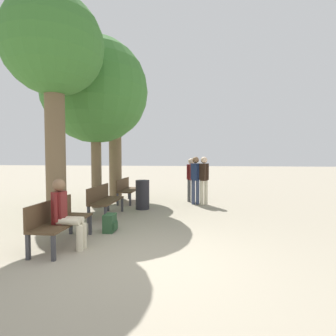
{
  "coord_description": "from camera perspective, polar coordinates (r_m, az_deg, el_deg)",
  "views": [
    {
      "loc": [
        0.92,
        -4.16,
        1.74
      ],
      "look_at": [
        -0.02,
        3.62,
        1.37
      ],
      "focal_mm": 28.0,
      "sensor_mm": 36.0,
      "label": 1
    }
  ],
  "objects": [
    {
      "name": "ground_plane",
      "position": [
        4.6,
        -5.51,
        -19.46
      ],
      "size": [
        80.0,
        80.0,
        0.0
      ],
      "primitive_type": "plane",
      "color": "gray"
    },
    {
      "name": "bench_row_2",
      "position": [
        9.97,
        -8.95,
        -4.37
      ],
      "size": [
        0.54,
        1.55,
        0.88
      ],
      "color": "#4C3823",
      "rests_on": "ground_plane"
    },
    {
      "name": "backpack",
      "position": [
        6.24,
        -12.5,
        -11.62
      ],
      "size": [
        0.26,
        0.36,
        0.41
      ],
      "color": "#284C2D",
      "rests_on": "ground_plane"
    },
    {
      "name": "tree_row_2",
      "position": [
        11.15,
        -11.49,
        12.55
      ],
      "size": [
        2.33,
        2.33,
        4.95
      ],
      "color": "brown",
      "rests_on": "ground_plane"
    },
    {
      "name": "trash_bin",
      "position": [
        8.58,
        -5.57,
        -5.8
      ],
      "size": [
        0.44,
        0.44,
        0.94
      ],
      "color": "#232328",
      "rests_on": "ground_plane"
    },
    {
      "name": "person_seated",
      "position": [
        5.26,
        -21.42,
        -8.85
      ],
      "size": [
        0.6,
        0.34,
        1.31
      ],
      "color": "beige",
      "rests_on": "ground_plane"
    },
    {
      "name": "pedestrian_far",
      "position": [
        9.34,
        7.83,
        -2.01
      ],
      "size": [
        0.34,
        0.3,
        1.7
      ],
      "color": "beige",
      "rests_on": "ground_plane"
    },
    {
      "name": "tree_row_0",
      "position": [
        7.29,
        -23.65,
        22.27
      ],
      "size": [
        2.36,
        2.36,
        5.52
      ],
      "color": "brown",
      "rests_on": "ground_plane"
    },
    {
      "name": "pedestrian_near",
      "position": [
        9.87,
        5.04,
        -1.94
      ],
      "size": [
        0.33,
        0.29,
        1.64
      ],
      "color": "#4C4C4C",
      "rests_on": "ground_plane"
    },
    {
      "name": "bench_row_0",
      "position": [
        5.57,
        -22.77,
        -10.17
      ],
      "size": [
        0.54,
        1.55,
        0.88
      ],
      "color": "#4C3823",
      "rests_on": "ground_plane"
    },
    {
      "name": "tree_row_1",
      "position": [
        9.35,
        -15.52,
        15.82
      ],
      "size": [
        3.46,
        3.46,
        5.63
      ],
      "color": "brown",
      "rests_on": "ground_plane"
    },
    {
      "name": "bench_row_1",
      "position": [
        7.71,
        -13.85,
        -6.49
      ],
      "size": [
        0.54,
        1.55,
        0.88
      ],
      "color": "#4C3823",
      "rests_on": "ground_plane"
    },
    {
      "name": "pedestrian_mid",
      "position": [
        9.38,
        6.01,
        -1.98
      ],
      "size": [
        0.34,
        0.3,
        1.7
      ],
      "color": "#384260",
      "rests_on": "ground_plane"
    }
  ]
}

